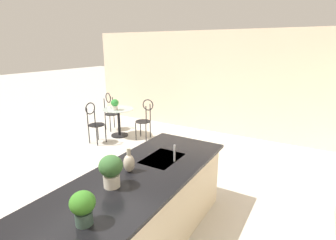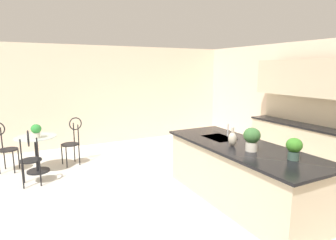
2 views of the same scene
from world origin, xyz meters
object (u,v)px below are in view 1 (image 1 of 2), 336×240
Objects in this scene: chair_by_island at (145,117)px; potted_plant_counter_far at (83,206)px; bistro_table at (119,120)px; vase_on_counter at (129,163)px; chair_near_window at (94,121)px; potted_plant_counter_near at (111,169)px; chair_toward_desk at (111,110)px; potted_plant_on_table at (115,104)px.

potted_plant_counter_far is (3.90, 2.19, 0.51)m from chair_by_island.
bistro_table is 0.77× the size of chair_by_island.
chair_by_island is 3.62× the size of vase_on_counter.
vase_on_counter is (2.12, 2.79, 0.46)m from chair_near_window.
potted_plant_counter_far is at bearing 29.39° from chair_by_island.
potted_plant_counter_near is (-0.55, -0.21, 0.03)m from potted_plant_counter_far.
potted_plant_counter_near is at bearing 43.18° from chair_toward_desk.
chair_toward_desk is 5.38m from potted_plant_counter_far.
chair_toward_desk is 4.84m from potted_plant_counter_near.
potted_plant_counter_far is at bearing 20.52° from potted_plant_counter_near.
potted_plant_on_table is at bearing -138.53° from potted_plant_counter_near.
chair_by_island is at bearing 83.03° from chair_toward_desk.
vase_on_counter is at bearing -163.84° from potted_plant_counter_far.
chair_near_window is at bearing -134.68° from potted_plant_counter_far.
chair_near_window is 0.68m from potted_plant_on_table.
vase_on_counter is (-0.90, -0.26, -0.06)m from potted_plant_counter_far.
chair_near_window is at bearing -130.93° from potted_plant_counter_near.
chair_toward_desk is at bearing -96.97° from chair_by_island.
potted_plant_counter_far is at bearing 45.32° from chair_near_window.
potted_plant_counter_near reaches higher than vase_on_counter.
bistro_table is 4.24m from potted_plant_counter_near.
potted_plant_counter_near reaches higher than bistro_table.
chair_near_window is 3.05× the size of potted_plant_counter_near.
chair_by_island is at bearing 112.91° from potted_plant_on_table.
chair_by_island is 1.31m from chair_toward_desk.
potted_plant_counter_near is 1.19× the size of vase_on_counter.
chair_toward_desk is (-0.32, -0.57, 0.13)m from bistro_table.
bistro_table is 0.75m from chair_by_island.
chair_by_island is at bearing 135.78° from chair_near_window.
chair_near_window is 3.53m from vase_on_counter.
potted_plant_counter_far reaches higher than chair_by_island.
chair_toward_desk reaches higher than bistro_table.
chair_near_window is at bearing 23.19° from chair_toward_desk.
chair_toward_desk is 3.05× the size of potted_plant_counter_near.
chair_near_window is 4.32m from potted_plant_counter_far.
chair_toward_desk is 3.58× the size of potted_plant_counter_far.
chair_toward_desk is (-0.16, -1.30, 0.00)m from chair_by_island.
chair_near_window reaches higher than bistro_table.
chair_toward_desk is 3.62× the size of vase_on_counter.
potted_plant_counter_far is (4.06, 3.49, 0.51)m from chair_toward_desk.
chair_toward_desk is at bearing -136.82° from potted_plant_counter_near.
chair_by_island is 3.59m from vase_on_counter.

